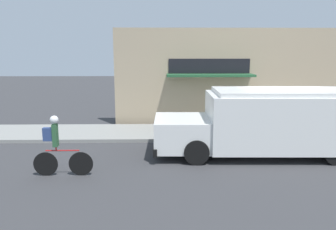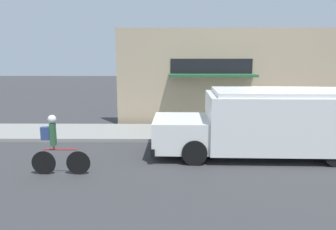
# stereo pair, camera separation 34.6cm
# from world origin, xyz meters

# --- Properties ---
(ground_plane) EXTENTS (70.00, 70.00, 0.00)m
(ground_plane) POSITION_xyz_m (0.00, 0.00, 0.00)
(ground_plane) COLOR #38383A
(sidewalk) EXTENTS (28.00, 2.66, 0.13)m
(sidewalk) POSITION_xyz_m (0.00, 1.33, 0.07)
(sidewalk) COLOR gray
(sidewalk) RESTS_ON ground_plane
(storefront) EXTENTS (12.79, 1.05, 4.42)m
(storefront) POSITION_xyz_m (-0.09, 3.05, 2.22)
(storefront) COLOR tan
(storefront) RESTS_ON ground_plane
(school_bus) EXTENTS (6.87, 2.83, 2.17)m
(school_bus) POSITION_xyz_m (-0.70, -1.52, 1.13)
(school_bus) COLOR white
(school_bus) RESTS_ON ground_plane
(cyclist) EXTENTS (1.63, 0.23, 1.69)m
(cyclist) POSITION_xyz_m (-7.09, -3.28, 0.83)
(cyclist) COLOR black
(cyclist) RESTS_ON ground_plane
(trash_bin) EXTENTS (0.45, 0.45, 0.80)m
(trash_bin) POSITION_xyz_m (-0.67, 1.90, 0.53)
(trash_bin) COLOR #2D5138
(trash_bin) RESTS_ON sidewalk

